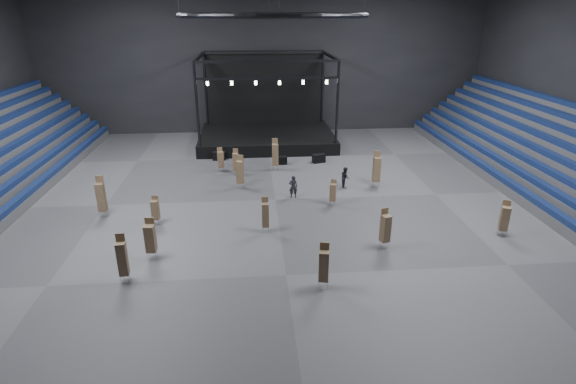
{
  "coord_description": "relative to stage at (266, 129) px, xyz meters",
  "views": [
    {
      "loc": [
        -1.63,
        -31.22,
        13.27
      ],
      "look_at": [
        0.81,
        -2.0,
        1.4
      ],
      "focal_mm": 28.0,
      "sensor_mm": 36.0,
      "label": 1
    }
  ],
  "objects": [
    {
      "name": "chair_stack_9",
      "position": [
        6.12,
        -24.13,
        -0.14
      ],
      "size": [
        0.63,
        0.63,
        2.52
      ],
      "rotation": [
        0.0,
        0.0,
        0.33
      ],
      "color": "silver",
      "rests_on": "floor"
    },
    {
      "name": "chair_stack_13",
      "position": [
        -0.91,
        -21.44,
        -0.24
      ],
      "size": [
        0.44,
        0.44,
        2.36
      ],
      "rotation": [
        0.0,
        0.0,
        0.02
      ],
      "color": "silver",
      "rests_on": "floor"
    },
    {
      "name": "chair_stack_10",
      "position": [
        1.82,
        -27.98,
        -0.15
      ],
      "size": [
        0.59,
        0.59,
        2.5
      ],
      "rotation": [
        0.0,
        0.0,
        -0.2
      ],
      "color": "silver",
      "rests_on": "floor"
    },
    {
      "name": "flight_case_left",
      "position": [
        -4.79,
        -6.04,
        -1.05
      ],
      "size": [
        1.22,
        0.66,
        0.8
      ],
      "primitive_type": "cube",
      "rotation": [
        0.0,
        0.0,
        0.05
      ],
      "color": "black",
      "rests_on": "floor"
    },
    {
      "name": "chair_stack_2",
      "position": [
        0.41,
        -9.42,
        0.02
      ],
      "size": [
        0.54,
        0.54,
        2.88
      ],
      "rotation": [
        0.0,
        0.0,
        0.01
      ],
      "color": "silver",
      "rests_on": "floor"
    },
    {
      "name": "bleachers_right",
      "position": [
        22.94,
        -16.24,
        0.28
      ],
      "size": [
        7.2,
        40.0,
        6.4
      ],
      "color": "#48474A",
      "rests_on": "floor"
    },
    {
      "name": "floor",
      "position": [
        -0.0,
        -16.24,
        -1.45
      ],
      "size": [
        50.0,
        50.0,
        0.0
      ],
      "primitive_type": "plane",
      "color": "#454548",
      "rests_on": "ground"
    },
    {
      "name": "truss_ring",
      "position": [
        -0.0,
        -16.24,
        11.55
      ],
      "size": [
        12.3,
        12.3,
        5.15
      ],
      "color": "black",
      "rests_on": "ceiling"
    },
    {
      "name": "stage",
      "position": [
        0.0,
        0.0,
        0.0
      ],
      "size": [
        14.0,
        10.0,
        9.2
      ],
      "color": "black",
      "rests_on": "floor"
    },
    {
      "name": "chair_stack_8",
      "position": [
        8.29,
        -14.14,
        0.06
      ],
      "size": [
        0.55,
        0.55,
        2.97
      ],
      "rotation": [
        0.0,
        0.0,
        -0.01
      ],
      "color": "silver",
      "rests_on": "floor"
    },
    {
      "name": "chair_stack_3",
      "position": [
        -7.54,
        -24.27,
        -0.13
      ],
      "size": [
        0.58,
        0.58,
        2.49
      ],
      "rotation": [
        0.0,
        0.0,
        -0.06
      ],
      "color": "silver",
      "rests_on": "floor"
    },
    {
      "name": "chair_stack_12",
      "position": [
        -8.13,
        -19.77,
        -0.37
      ],
      "size": [
        0.51,
        0.51,
        2.02
      ],
      "rotation": [
        0.0,
        0.0,
        -0.13
      ],
      "color": "silver",
      "rests_on": "floor"
    },
    {
      "name": "chair_stack_0",
      "position": [
        -12.0,
        -18.25,
        0.05
      ],
      "size": [
        0.53,
        0.53,
        2.96
      ],
      "rotation": [
        0.0,
        0.0,
        0.0
      ],
      "color": "silver",
      "rests_on": "floor"
    },
    {
      "name": "chair_stack_5",
      "position": [
        -8.51,
        -26.55,
        -0.07
      ],
      "size": [
        0.51,
        0.51,
        2.72
      ],
      "rotation": [
        0.0,
        0.0,
        0.07
      ],
      "color": "silver",
      "rests_on": "floor"
    },
    {
      "name": "chair_stack_11",
      "position": [
        4.14,
        -17.62,
        -0.41
      ],
      "size": [
        0.55,
        0.55,
        1.98
      ],
      "rotation": [
        0.0,
        0.0,
        -0.36
      ],
      "color": "silver",
      "rests_on": "floor"
    },
    {
      "name": "man_center",
      "position": [
        1.39,
        -15.96,
        -0.56
      ],
      "size": [
        0.66,
        0.44,
        1.78
      ],
      "primitive_type": "imported",
      "rotation": [
        0.0,
        0.0,
        3.13
      ],
      "color": "black",
      "rests_on": "floor"
    },
    {
      "name": "chair_stack_6",
      "position": [
        14.0,
        -23.26,
        -0.2
      ],
      "size": [
        0.65,
        0.65,
        2.37
      ],
      "rotation": [
        0.0,
        0.0,
        -0.35
      ],
      "color": "silver",
      "rests_on": "floor"
    },
    {
      "name": "chair_stack_1",
      "position": [
        -2.63,
        -13.59,
        -0.06
      ],
      "size": [
        0.65,
        0.65,
        2.73
      ],
      "rotation": [
        0.0,
        0.0,
        -0.4
      ],
      "color": "silver",
      "rests_on": "floor"
    },
    {
      "name": "flight_case_mid",
      "position": [
        1.03,
        -7.82,
        -1.09
      ],
      "size": [
        1.12,
        0.6,
        0.73
      ],
      "primitive_type": "cube",
      "rotation": [
        0.0,
        0.0,
        0.05
      ],
      "color": "black",
      "rests_on": "floor"
    },
    {
      "name": "chair_stack_7",
      "position": [
        -4.42,
        -9.38,
        -0.31
      ],
      "size": [
        0.59,
        0.59,
        2.15
      ],
      "rotation": [
        0.0,
        0.0,
        0.27
      ],
      "color": "silver",
      "rests_on": "floor"
    },
    {
      "name": "chair_stack_4",
      "position": [
        -3.08,
        -10.36,
        -0.25
      ],
      "size": [
        0.52,
        0.52,
        2.3
      ],
      "rotation": [
        0.0,
        0.0,
        -0.13
      ],
      "color": "silver",
      "rests_on": "floor"
    },
    {
      "name": "wall_back",
      "position": [
        -0.0,
        4.76,
        7.55
      ],
      "size": [
        50.0,
        0.2,
        18.0
      ],
      "primitive_type": "cube",
      "color": "black",
      "rests_on": "ground"
    },
    {
      "name": "flight_case_right",
      "position": [
        4.6,
        -7.61,
        -1.06
      ],
      "size": [
        1.3,
        0.9,
        0.79
      ],
      "primitive_type": "cube",
      "rotation": [
        0.0,
        0.0,
        0.29
      ],
      "color": "black",
      "rests_on": "floor"
    },
    {
      "name": "crew_member",
      "position": [
        5.78,
        -14.07,
        -0.61
      ],
      "size": [
        0.64,
        0.82,
        1.69
      ],
      "primitive_type": "imported",
      "rotation": [
        0.0,
        0.0,
        1.57
      ],
      "color": "black",
      "rests_on": "floor"
    },
    {
      "name": "wall_front",
      "position": [
        -0.0,
        -37.24,
        7.55
      ],
      "size": [
        50.0,
        0.2,
        18.0
      ],
      "primitive_type": "cube",
      "color": "black",
      "rests_on": "ground"
    }
  ]
}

